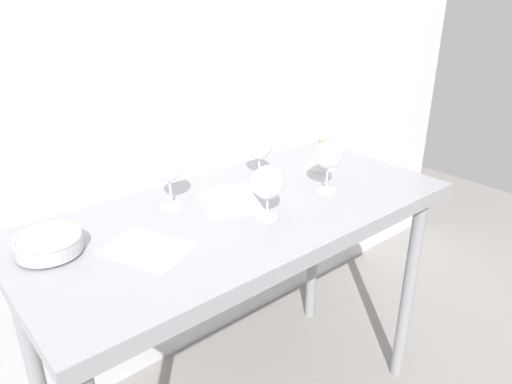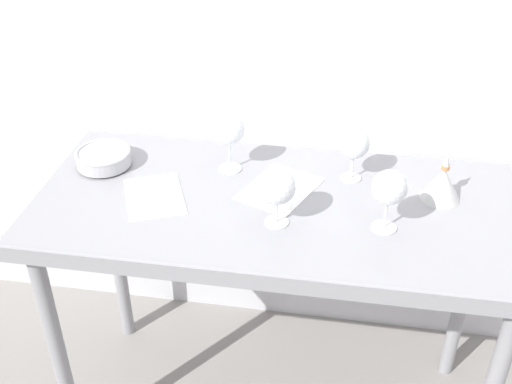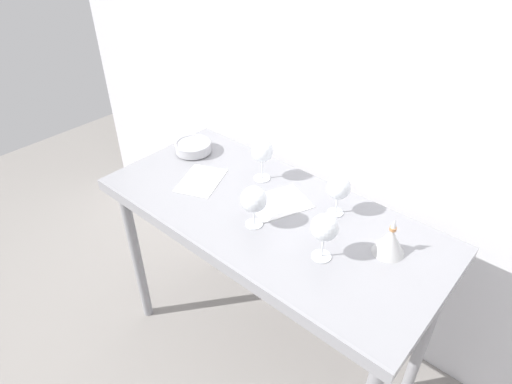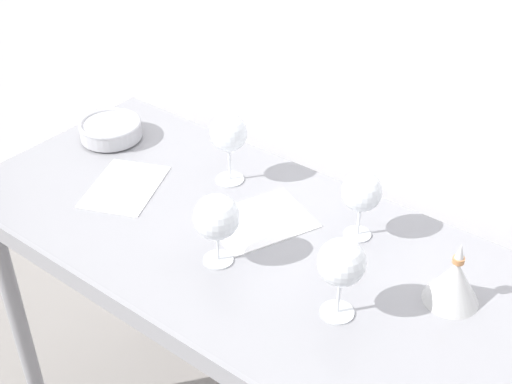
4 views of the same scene
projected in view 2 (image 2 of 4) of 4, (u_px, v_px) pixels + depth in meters
The scene contains 10 objects.
back_wall at pixel (300, 11), 1.99m from camera, with size 3.80×0.04×2.60m, color silver.
steel_counter at pixel (276, 231), 1.86m from camera, with size 1.40×0.65×0.90m.
wine_glass_near_center at pixel (277, 188), 1.65m from camera, with size 0.10×0.10×0.17m.
wine_glass_far_right at pixel (354, 145), 1.84m from camera, with size 0.09×0.09×0.17m.
wine_glass_near_right at pixel (389, 189), 1.62m from camera, with size 0.09×0.09×0.18m.
wine_glass_far_left at pixel (229, 131), 1.88m from camera, with size 0.09×0.09×0.19m.
tasting_sheet_upper at pixel (278, 189), 1.85m from camera, with size 0.18×0.23×0.00m, color white.
tasting_sheet_lower at pixel (154, 196), 1.82m from camera, with size 0.16×0.22×0.00m, color white.
tasting_bowl at pixel (103, 157), 1.95m from camera, with size 0.17×0.17×0.05m.
decanter_funnel at pixel (442, 184), 1.79m from camera, with size 0.11×0.11×0.15m.
Camera 2 is at (0.18, -1.48, 1.92)m, focal length 43.89 mm.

